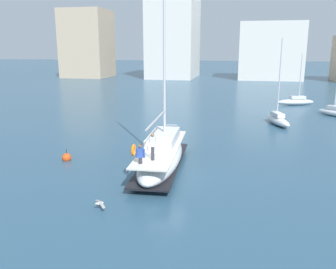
{
  "coord_description": "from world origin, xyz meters",
  "views": [
    {
      "loc": [
        4.42,
        -19.52,
        7.68
      ],
      "look_at": [
        -0.6,
        3.99,
        1.8
      ],
      "focal_mm": 38.13,
      "sensor_mm": 36.0,
      "label": 1
    }
  ],
  "objects_px": {
    "moored_catamaran": "(296,101)",
    "seagull": "(100,203)",
    "moored_sloop_near": "(278,119)",
    "mooring_buoy": "(67,158)",
    "main_sailboat": "(162,155)"
  },
  "relations": [
    {
      "from": "main_sailboat",
      "to": "moored_sloop_near",
      "type": "relative_size",
      "value": 1.68
    },
    {
      "from": "moored_sloop_near",
      "to": "moored_catamaran",
      "type": "bearing_deg",
      "value": 75.82
    },
    {
      "from": "moored_sloop_near",
      "to": "mooring_buoy",
      "type": "bearing_deg",
      "value": -134.99
    },
    {
      "from": "moored_sloop_near",
      "to": "seagull",
      "type": "bearing_deg",
      "value": -114.44
    },
    {
      "from": "main_sailboat",
      "to": "mooring_buoy",
      "type": "relative_size",
      "value": 15.73
    },
    {
      "from": "moored_catamaran",
      "to": "seagull",
      "type": "relative_size",
      "value": 7.65
    },
    {
      "from": "moored_sloop_near",
      "to": "moored_catamaran",
      "type": "height_order",
      "value": "moored_sloop_near"
    },
    {
      "from": "main_sailboat",
      "to": "seagull",
      "type": "height_order",
      "value": "main_sailboat"
    },
    {
      "from": "main_sailboat",
      "to": "seagull",
      "type": "relative_size",
      "value": 16.11
    },
    {
      "from": "moored_sloop_near",
      "to": "seagull",
      "type": "height_order",
      "value": "moored_sloop_near"
    },
    {
      "from": "seagull",
      "to": "mooring_buoy",
      "type": "xyz_separation_m",
      "value": [
        -5.31,
        6.83,
        -0.13
      ]
    },
    {
      "from": "main_sailboat",
      "to": "mooring_buoy",
      "type": "bearing_deg",
      "value": 178.23
    },
    {
      "from": "moored_sloop_near",
      "to": "mooring_buoy",
      "type": "height_order",
      "value": "moored_sloop_near"
    },
    {
      "from": "main_sailboat",
      "to": "moored_catamaran",
      "type": "xyz_separation_m",
      "value": [
        12.06,
        29.49,
        -0.38
      ]
    },
    {
      "from": "moored_sloop_near",
      "to": "mooring_buoy",
      "type": "relative_size",
      "value": 9.37
    }
  ]
}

